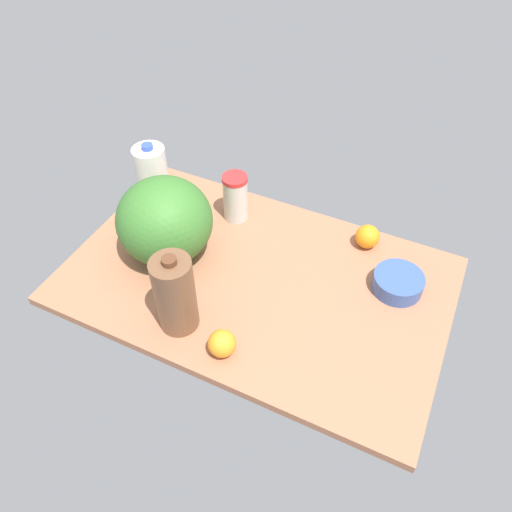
% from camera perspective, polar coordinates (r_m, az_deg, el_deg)
% --- Properties ---
extents(countertop, '(1.20, 0.76, 0.03)m').
position_cam_1_polar(countertop, '(1.61, 0.00, -2.85)').
color(countertop, '#9F6547').
rests_on(countertop, ground).
extents(mixing_bowl, '(0.16, 0.16, 0.06)m').
position_cam_1_polar(mixing_bowl, '(1.61, 15.91, -2.95)').
color(mixing_bowl, '#385498').
rests_on(mixing_bowl, countertop).
extents(milk_jug, '(0.11, 0.11, 0.24)m').
position_cam_1_polar(milk_jug, '(1.85, -11.76, 9.06)').
color(milk_jug, white).
rests_on(milk_jug, countertop).
extents(watermelon, '(0.31, 0.31, 0.28)m').
position_cam_1_polar(watermelon, '(1.60, -10.39, 3.98)').
color(watermelon, '#38712A').
rests_on(watermelon, countertop).
extents(chocolate_milk_jug, '(0.12, 0.12, 0.27)m').
position_cam_1_polar(chocolate_milk_jug, '(1.40, -9.23, -4.33)').
color(chocolate_milk_jug, brown).
rests_on(chocolate_milk_jug, countertop).
extents(tumbler_cup, '(0.09, 0.09, 0.18)m').
position_cam_1_polar(tumbler_cup, '(1.75, -2.36, 6.73)').
color(tumbler_cup, beige).
rests_on(tumbler_cup, countertop).
extents(lime_beside_bowl, '(0.05, 0.05, 0.05)m').
position_cam_1_polar(lime_beside_bowl, '(1.83, -14.99, 4.42)').
color(lime_beside_bowl, '#6CB73B').
rests_on(lime_beside_bowl, countertop).
extents(orange_far_back, '(0.08, 0.08, 0.08)m').
position_cam_1_polar(orange_far_back, '(1.71, 12.62, 2.18)').
color(orange_far_back, orange).
rests_on(orange_far_back, countertop).
extents(orange_near_front, '(0.08, 0.08, 0.08)m').
position_cam_1_polar(orange_near_front, '(1.40, -3.90, -9.93)').
color(orange_near_front, orange).
rests_on(orange_near_front, countertop).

